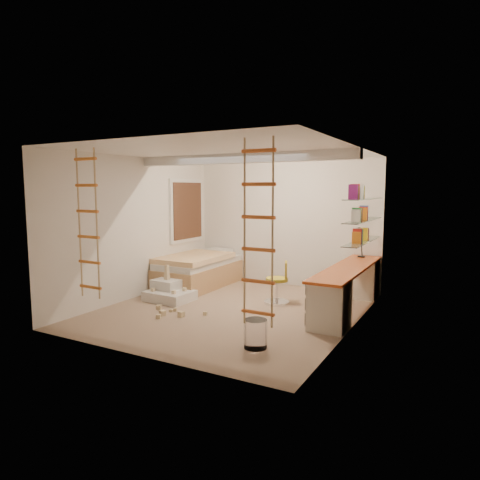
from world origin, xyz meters
The scene contains 15 objects.
floor centered at (0.00, 0.00, 0.00)m, with size 4.50×4.50×0.00m, color #977C61.
ceiling_beam centered at (0.00, 0.30, 2.52)m, with size 4.00×0.18×0.16m, color white.
window_frame centered at (-1.97, 1.50, 1.55)m, with size 0.06×1.15×1.35m, color white.
window_blind centered at (-1.93, 1.50, 1.55)m, with size 0.02×1.00×1.20m, color #4C2D1E.
rope_ladder_left centered at (-1.35, -1.75, 1.52)m, with size 0.41×0.04×2.13m, color orange, non-canonical shape.
rope_ladder_right centered at (1.35, -1.75, 1.52)m, with size 0.41×0.04×2.13m, color #D15623, non-canonical shape.
waste_bin centered at (1.12, -1.34, 0.18)m, with size 0.30×0.30×0.37m, color white.
desk centered at (1.72, 0.86, 0.40)m, with size 0.56×2.80×0.75m.
shelves centered at (1.87, 1.13, 1.50)m, with size 0.25×1.80×0.71m.
bed centered at (-1.48, 1.23, 0.33)m, with size 1.02×2.00×0.69m.
task_lamp centered at (1.67, 1.82, 1.14)m, with size 0.14×0.36×0.57m.
swivel_chair centered at (0.52, 0.75, 0.28)m, with size 0.58×0.58×0.75m.
play_platform centered at (-1.33, 0.03, 0.14)m, with size 0.83×0.66×0.36m.
toy_blocks centered at (-0.97, -0.36, 0.18)m, with size 1.37×1.15×0.63m.
books centered at (1.87, 1.13, 1.60)m, with size 0.14×0.64×0.92m.
Camera 1 is at (3.45, -6.04, 2.01)m, focal length 32.00 mm.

